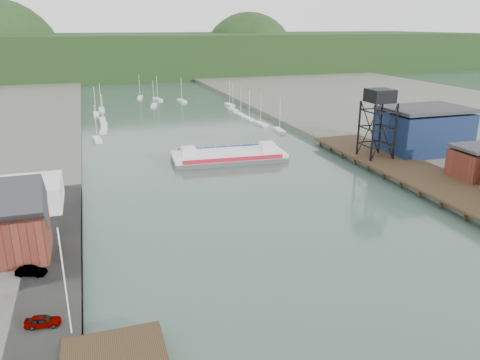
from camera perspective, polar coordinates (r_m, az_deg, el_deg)
ground at (r=55.56m, az=18.59°, el=-18.15°), size 600.00×600.00×0.00m
west_quay at (r=64.10m, az=-26.01°, el=-13.01°), size 16.00×80.00×1.60m
east_pier at (r=107.85m, az=20.71°, el=0.90°), size 14.00×70.00×2.45m
harbor_building at (r=71.04m, az=-27.24°, el=-5.33°), size 12.20×8.20×8.90m
white_shed at (r=90.63m, az=-26.53°, el=-1.82°), size 18.00×12.00×4.50m
flagpole at (r=51.25m, az=-20.58°, el=-11.61°), size 0.16×0.16×12.00m
lift_tower at (r=113.88m, az=16.66°, el=9.33°), size 6.50×6.50×16.00m
blue_shed at (r=125.88m, az=21.48°, el=5.65°), size 20.50×14.50×11.30m
marina_sailboats at (r=178.49m, az=-8.40°, el=7.99°), size 57.71×92.65×0.90m
distant_hills at (r=337.72m, az=-14.14°, el=14.23°), size 500.00×120.00×80.00m
chain_ferry at (r=116.39m, az=-1.39°, el=2.96°), size 28.40×13.00×3.99m
car_west_a at (r=56.13m, az=-22.91°, el=-15.54°), size 3.86×1.97×1.26m
car_west_b at (r=66.60m, az=-24.11°, el=-10.11°), size 3.98×2.53×1.24m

